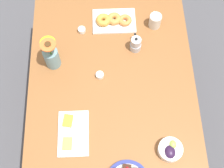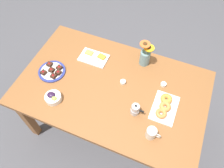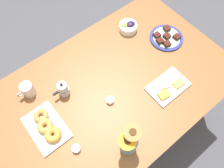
# 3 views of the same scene
# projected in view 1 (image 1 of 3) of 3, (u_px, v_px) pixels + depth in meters

# --- Properties ---
(ground_plane) EXTENTS (6.00, 6.00, 0.00)m
(ground_plane) POSITION_uv_depth(u_px,v_px,m) (112.00, 123.00, 2.53)
(ground_plane) COLOR #4C4C51
(dining_table) EXTENTS (1.60, 1.00, 0.74)m
(dining_table) POSITION_uv_depth(u_px,v_px,m) (112.00, 92.00, 1.94)
(dining_table) COLOR brown
(dining_table) RESTS_ON ground_plane
(coffee_mug) EXTENTS (0.11, 0.08, 0.10)m
(coffee_mug) POSITION_uv_depth(u_px,v_px,m) (155.00, 21.00, 1.99)
(coffee_mug) COLOR beige
(coffee_mug) RESTS_ON dining_table
(grape_bowl) EXTENTS (0.13, 0.13, 0.07)m
(grape_bowl) POSITION_uv_depth(u_px,v_px,m) (170.00, 150.00, 1.67)
(grape_bowl) COLOR white
(grape_bowl) RESTS_ON dining_table
(cheese_platter) EXTENTS (0.26, 0.17, 0.03)m
(cheese_platter) POSITION_uv_depth(u_px,v_px,m) (73.00, 133.00, 1.73)
(cheese_platter) COLOR white
(cheese_platter) RESTS_ON dining_table
(croissant_platter) EXTENTS (0.19, 0.28, 0.05)m
(croissant_platter) POSITION_uv_depth(u_px,v_px,m) (113.00, 20.00, 2.03)
(croissant_platter) COLOR white
(croissant_platter) RESTS_ON dining_table
(jam_cup_honey) EXTENTS (0.05, 0.05, 0.03)m
(jam_cup_honey) POSITION_uv_depth(u_px,v_px,m) (100.00, 75.00, 1.87)
(jam_cup_honey) COLOR white
(jam_cup_honey) RESTS_ON dining_table
(jam_cup_berry) EXTENTS (0.05, 0.05, 0.03)m
(jam_cup_berry) POSITION_uv_depth(u_px,v_px,m) (82.00, 30.00, 2.00)
(jam_cup_berry) COLOR white
(jam_cup_berry) RESTS_ON dining_table
(flower_vase) EXTENTS (0.13, 0.10, 0.26)m
(flower_vase) POSITION_uv_depth(u_px,v_px,m) (51.00, 56.00, 1.84)
(flower_vase) COLOR #6B939E
(flower_vase) RESTS_ON dining_table
(moka_pot) EXTENTS (0.11, 0.07, 0.12)m
(moka_pot) POSITION_uv_depth(u_px,v_px,m) (136.00, 44.00, 1.92)
(moka_pot) COLOR #B7B7BC
(moka_pot) RESTS_ON dining_table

